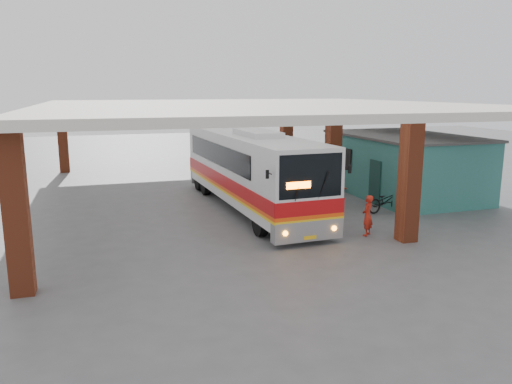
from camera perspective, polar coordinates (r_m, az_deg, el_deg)
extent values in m
plane|color=#515154|center=(19.99, 4.69, -3.91)|extent=(90.00, 90.00, 0.00)
cube|color=brown|center=(18.36, 17.13, 1.18)|extent=(0.60, 0.60, 4.35)
cube|color=brown|center=(23.46, 8.78, 3.73)|extent=(0.60, 0.60, 4.35)
cube|color=brown|center=(28.91, 3.47, 5.32)|extent=(0.60, 0.60, 4.35)
cube|color=brown|center=(14.29, -25.71, -2.34)|extent=(0.60, 0.60, 4.35)
cube|color=brown|center=(34.99, -21.22, 5.65)|extent=(0.60, 0.60, 4.35)
cube|color=brown|center=(39.03, 8.86, 6.83)|extent=(0.60, 0.60, 4.35)
cube|color=beige|center=(25.55, 0.28, 9.74)|extent=(21.00, 23.00, 0.30)
cube|color=#2C7061|center=(26.67, 16.47, 2.87)|extent=(5.00, 8.00, 3.00)
cube|color=#454545|center=(26.50, 16.66, 6.18)|extent=(5.20, 8.20, 0.12)
cube|color=#143832|center=(24.15, 13.44, 1.07)|extent=(0.08, 0.95, 2.10)
cube|color=black|center=(26.61, 10.19, 3.80)|extent=(0.08, 1.20, 1.00)
cube|color=black|center=(26.60, 10.13, 3.79)|extent=(0.04, 1.30, 1.10)
cube|color=silver|center=(22.54, -0.78, 3.00)|extent=(3.14, 12.49, 2.89)
cube|color=silver|center=(21.39, 0.14, 6.71)|extent=(1.38, 3.15, 0.26)
cube|color=gray|center=(17.41, 5.90, -4.35)|extent=(2.62, 0.53, 0.72)
cube|color=#AC0B0E|center=(22.63, -0.78, 1.58)|extent=(3.18, 12.49, 0.52)
cube|color=#E8470C|center=(22.69, -0.77, 0.77)|extent=(3.18, 12.49, 0.13)
cube|color=yellow|center=(22.71, -0.77, 0.48)|extent=(3.18, 12.49, 0.10)
cube|color=black|center=(16.86, 6.25, 1.85)|extent=(2.33, 0.21, 1.50)
cube|color=black|center=(22.85, -4.56, 4.39)|extent=(0.47, 9.28, 0.93)
cube|color=black|center=(23.69, 1.52, 4.68)|extent=(0.47, 9.28, 0.93)
cube|color=#FF5905|center=(16.65, 4.89, 0.78)|extent=(0.88, 0.09, 0.23)
sphere|color=orange|center=(16.84, 3.38, -4.75)|extent=(0.19, 0.19, 0.19)
sphere|color=orange|center=(17.64, 8.93, -4.11)|extent=(0.19, 0.19, 0.19)
cube|color=yellow|center=(17.28, 6.22, -5.19)|extent=(0.47, 0.05, 0.12)
cylinder|color=black|center=(18.47, 0.50, -3.51)|extent=(0.38, 1.05, 1.03)
cylinder|color=black|center=(19.35, 6.67, -2.89)|extent=(0.38, 1.05, 1.03)
cylinder|color=black|center=(25.87, -5.78, 0.82)|extent=(0.38, 1.05, 1.03)
cylinder|color=black|center=(26.50, -1.13, 1.13)|extent=(0.38, 1.05, 1.03)
cylinder|color=black|center=(27.15, -6.50, 1.31)|extent=(0.38, 1.05, 1.03)
cylinder|color=black|center=(27.75, -2.04, 1.61)|extent=(0.38, 1.05, 1.03)
imported|color=black|center=(22.81, 14.62, -0.95)|extent=(2.08, 1.06, 1.04)
imported|color=red|center=(18.94, 12.63, -2.64)|extent=(0.66, 0.64, 1.53)
cube|color=#B01F12|center=(26.86, 10.12, 0.47)|extent=(0.47, 0.47, 0.06)
cube|color=#B01F12|center=(26.87, 10.50, 1.04)|extent=(0.11, 0.42, 0.60)
cylinder|color=black|center=(26.67, 9.89, 0.12)|extent=(0.03, 0.03, 0.20)
cylinder|color=black|center=(26.79, 10.57, 0.14)|extent=(0.03, 0.03, 0.20)
cylinder|color=black|center=(26.98, 9.65, 0.26)|extent=(0.03, 0.03, 0.20)
cylinder|color=black|center=(27.10, 10.33, 0.28)|extent=(0.03, 0.03, 0.20)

